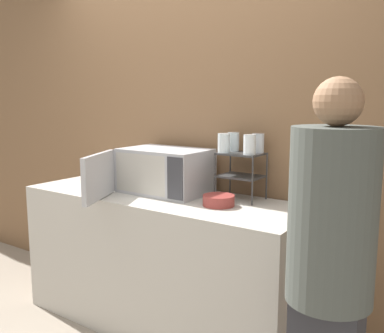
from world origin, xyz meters
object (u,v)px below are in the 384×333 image
(microwave, at_px, (162,171))
(glass_front_left, at_px, (224,143))
(glass_back_left, at_px, (233,142))
(bowl, at_px, (219,201))
(dish_rack, at_px, (241,166))
(glass_front_right, at_px, (250,145))
(person, at_px, (330,263))
(glass_back_right, at_px, (258,143))

(microwave, xyz_separation_m, glass_front_left, (0.43, 0.08, 0.21))
(glass_back_left, xyz_separation_m, bowl, (0.06, -0.27, -0.32))
(dish_rack, xyz_separation_m, glass_front_right, (0.08, -0.05, 0.14))
(glass_front_right, xyz_separation_m, person, (0.70, -0.69, -0.35))
(microwave, height_order, bowl, microwave)
(microwave, distance_m, person, 1.45)
(bowl, bearing_deg, glass_back_left, 101.86)
(glass_back_right, xyz_separation_m, glass_back_left, (-0.17, 0.00, 0.00))
(microwave, height_order, glass_back_right, glass_back_right)
(person, bearing_deg, dish_rack, 136.84)
(glass_front_left, height_order, glass_front_right, same)
(dish_rack, xyz_separation_m, bowl, (-0.03, -0.21, -0.18))
(glass_front_right, bearing_deg, glass_back_left, 148.18)
(dish_rack, height_order, glass_front_left, glass_front_left)
(microwave, distance_m, glass_front_left, 0.48)
(person, bearing_deg, bowl, 147.28)
(glass_front_right, distance_m, person, 1.04)
(microwave, relative_size, bowl, 4.23)
(person, bearing_deg, glass_back_right, 131.46)
(dish_rack, distance_m, person, 1.10)
(glass_back_left, bearing_deg, glass_front_right, -31.82)
(microwave, xyz_separation_m, glass_front_right, (0.61, 0.08, 0.21))
(glass_back_right, xyz_separation_m, bowl, (-0.12, -0.27, -0.32))
(glass_front_left, height_order, glass_back_right, same)
(glass_back_right, bearing_deg, glass_front_right, -92.31)
(microwave, bearing_deg, bowl, -9.29)
(microwave, height_order, glass_front_right, glass_front_right)
(bowl, bearing_deg, glass_front_left, 111.42)
(glass_front_left, xyz_separation_m, glass_back_left, (0.01, 0.11, 0.00))
(glass_back_left, relative_size, person, 0.07)
(microwave, distance_m, glass_back_left, 0.52)
(dish_rack, relative_size, glass_back_right, 2.46)
(glass_back_right, height_order, glass_front_right, same)
(glass_front_left, bearing_deg, dish_rack, 31.82)
(glass_front_left, bearing_deg, bowl, -68.58)
(microwave, distance_m, bowl, 0.51)
(person, bearing_deg, glass_front_right, 135.65)
(glass_front_left, xyz_separation_m, glass_back_right, (0.18, 0.11, 0.00))
(glass_front_right, relative_size, bowl, 0.64)
(dish_rack, bearing_deg, glass_back_right, 32.06)
(microwave, xyz_separation_m, bowl, (0.49, -0.08, -0.12))
(glass_front_left, relative_size, glass_front_right, 1.00)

